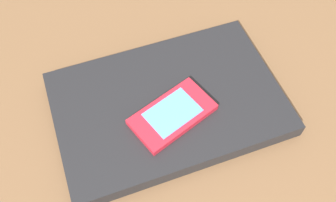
# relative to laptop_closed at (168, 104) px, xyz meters

# --- Properties ---
(desk_surface) EXTENTS (1.20, 0.80, 0.03)m
(desk_surface) POSITION_rel_laptop_closed_xyz_m (-0.03, -0.04, -0.03)
(desk_surface) COLOR brown
(desk_surface) RESTS_ON ground
(laptop_closed) EXTENTS (0.38, 0.31, 0.03)m
(laptop_closed) POSITION_rel_laptop_closed_xyz_m (0.00, 0.00, 0.00)
(laptop_closed) COLOR black
(laptop_closed) RESTS_ON desk_surface
(cell_phone_on_laptop) EXTENTS (0.13, 0.12, 0.01)m
(cell_phone_on_laptop) POSITION_rel_laptop_closed_xyz_m (0.01, -0.03, 0.02)
(cell_phone_on_laptop) COLOR red
(cell_phone_on_laptop) RESTS_ON laptop_closed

